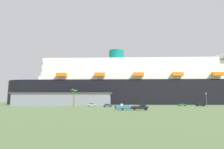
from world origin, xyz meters
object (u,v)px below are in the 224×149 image
cruise_ship (154,86)px  palm_tree (74,93)px  pickup_truck (140,107)px  parked_car_black_coupe (200,105)px  parked_car_silver_sedan (92,105)px  street_lamp (206,98)px  small_boat_on_trailer (125,107)px  parked_car_blue_suv (108,105)px  parked_car_green_wagon (182,105)px

cruise_ship → palm_tree: bearing=-132.4°
cruise_ship → pickup_truck: bearing=-107.9°
pickup_truck → parked_car_black_coupe: (41.12, 39.17, -0.21)m
parked_car_silver_sedan → pickup_truck: bearing=-65.8°
street_lamp → parked_car_black_coupe: (4.27, 14.49, -3.73)m
cruise_ship → parked_car_silver_sedan: 71.81m
small_boat_on_trailer → street_lamp: size_ratio=1.03×
small_boat_on_trailer → palm_tree: bearing=127.5°
street_lamp → parked_car_silver_sedan: size_ratio=1.47×
palm_tree → parked_car_blue_suv: size_ratio=1.97×
palm_tree → parked_car_silver_sedan: (7.77, 14.16, -6.08)m
small_boat_on_trailer → palm_tree: size_ratio=0.79×
pickup_truck → parked_car_green_wagon: pickup_truck is taller
parked_car_silver_sedan → parked_car_blue_suv: 16.50m
parked_car_silver_sedan → parked_car_green_wagon: 52.80m
palm_tree → small_boat_on_trailer: bearing=-52.5°
palm_tree → parked_car_green_wagon: (60.57, 14.54, -6.08)m
pickup_truck → parked_car_black_coupe: size_ratio=1.16×
small_boat_on_trailer → parked_car_silver_sedan: bearing=108.7°
small_boat_on_trailer → cruise_ship: bearing=69.1°
pickup_truck → small_boat_on_trailer: 5.14m
parked_car_silver_sedan → parked_car_green_wagon: bearing=0.4°
parked_car_green_wagon → parked_car_black_coupe: size_ratio=0.93×
small_boat_on_trailer → palm_tree: palm_tree is taller
parked_car_black_coupe → parked_car_blue_suv: 52.71m
cruise_ship → parked_car_blue_suv: cruise_ship is taller
parked_car_blue_suv → parked_car_silver_sedan: bearing=123.0°
parked_car_silver_sedan → small_boat_on_trailer: bearing=-71.3°
cruise_ship → street_lamp: bearing=-84.5°
cruise_ship → parked_car_green_wagon: cruise_ship is taller
cruise_ship → street_lamp: size_ratio=37.44×
cruise_ship → street_lamp: (6.61, -68.67, -11.31)m
street_lamp → parked_car_green_wagon: 20.52m
street_lamp → parked_car_silver_sedan: 60.02m
small_boat_on_trailer → parked_car_green_wagon: small_boat_on_trailer is taller
street_lamp → parked_car_blue_suv: street_lamp is taller
cruise_ship → pickup_truck: size_ratio=44.24×
small_boat_on_trailer → parked_car_silver_sedan: 45.87m
cruise_ship → small_boat_on_trailer: 100.31m
small_boat_on_trailer → parked_car_black_coupe: bearing=39.8°
cruise_ship → parked_car_black_coupe: (10.89, -54.18, -15.04)m
street_lamp → parked_car_silver_sedan: bearing=161.1°
parked_car_blue_suv → pickup_truck: bearing=-70.3°
parked_car_silver_sedan → parked_car_blue_suv: (8.99, -13.84, -0.00)m
small_boat_on_trailer → street_lamp: bearing=29.8°
small_boat_on_trailer → parked_car_black_coupe: small_boat_on_trailer is taller
cruise_ship → parked_car_blue_suv: size_ratio=56.71×
cruise_ship → palm_tree: (-57.83, -63.40, -8.96)m
parked_car_blue_suv → small_boat_on_trailer: bearing=-79.0°
cruise_ship → parked_car_green_wagon: bearing=-86.8°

